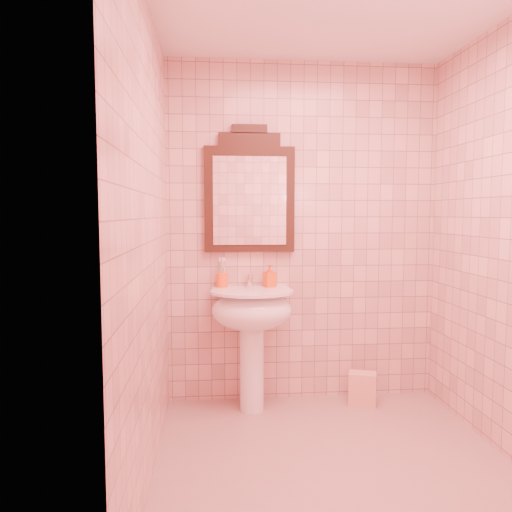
{
  "coord_description": "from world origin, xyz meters",
  "views": [
    {
      "loc": [
        -0.68,
        -2.56,
        1.4
      ],
      "look_at": [
        -0.4,
        0.55,
        1.13
      ],
      "focal_mm": 35.0,
      "sensor_mm": 36.0,
      "label": 1
    }
  ],
  "objects": [
    {
      "name": "towel",
      "position": [
        0.41,
        0.9,
        0.12
      ],
      "size": [
        0.23,
        0.19,
        0.24
      ],
      "primitive_type": "cube",
      "rotation": [
        0.0,
        0.0,
        -0.33
      ],
      "color": "#F2B08E",
      "rests_on": "floor"
    },
    {
      "name": "soap_dispenser",
      "position": [
        -0.26,
        1.01,
        0.94
      ],
      "size": [
        0.1,
        0.1,
        0.16
      ],
      "primitive_type": "imported",
      "rotation": [
        0.0,
        0.0,
        0.35
      ],
      "color": "#DB5712",
      "rests_on": "pedestal_sink"
    },
    {
      "name": "mirror",
      "position": [
        -0.4,
        1.07,
        1.54
      ],
      "size": [
        0.66,
        0.06,
        0.92
      ],
      "color": "black",
      "rests_on": "back_wall"
    },
    {
      "name": "back_wall",
      "position": [
        0.0,
        1.1,
        1.25
      ],
      "size": [
        2.0,
        0.02,
        2.5
      ],
      "primitive_type": "cube",
      "color": "beige",
      "rests_on": "floor"
    },
    {
      "name": "floor",
      "position": [
        0.0,
        0.0,
        0.0
      ],
      "size": [
        2.2,
        2.2,
        0.0
      ],
      "primitive_type": "plane",
      "color": "tan",
      "rests_on": "ground"
    },
    {
      "name": "toothbrush_cup",
      "position": [
        -0.6,
        1.03,
        0.92
      ],
      "size": [
        0.08,
        0.08,
        0.19
      ],
      "rotation": [
        0.0,
        0.0,
        -0.35
      ],
      "color": "#FF5515",
      "rests_on": "pedestal_sink"
    },
    {
      "name": "faucet",
      "position": [
        -0.4,
        1.01,
        0.92
      ],
      "size": [
        0.04,
        0.16,
        0.11
      ],
      "color": "white",
      "rests_on": "pedestal_sink"
    },
    {
      "name": "pedestal_sink",
      "position": [
        -0.4,
        0.87,
        0.66
      ],
      "size": [
        0.58,
        0.58,
        0.86
      ],
      "color": "white",
      "rests_on": "floor"
    }
  ]
}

